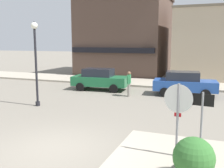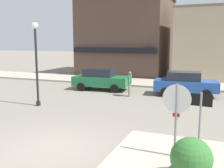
{
  "view_description": "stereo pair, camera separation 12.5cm",
  "coord_description": "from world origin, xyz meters",
  "views": [
    {
      "loc": [
        4.73,
        -6.87,
        3.45
      ],
      "look_at": [
        0.36,
        4.5,
        1.5
      ],
      "focal_mm": 42.0,
      "sensor_mm": 36.0,
      "label": 1
    },
    {
      "loc": [
        4.84,
        -6.83,
        3.45
      ],
      "look_at": [
        0.36,
        4.5,
        1.5
      ],
      "focal_mm": 42.0,
      "sensor_mm": 36.0,
      "label": 2
    }
  ],
  "objects": [
    {
      "name": "ground_plane",
      "position": [
        0.0,
        0.0,
        0.0
      ],
      "size": [
        160.0,
        160.0,
        0.0
      ],
      "primitive_type": "plane",
      "color": "gray"
    },
    {
      "name": "kerb_far",
      "position": [
        0.0,
        14.51,
        0.07
      ],
      "size": [
        80.0,
        4.0,
        0.15
      ],
      "primitive_type": "cube",
      "color": "#A89E8C",
      "rests_on": "ground"
    },
    {
      "name": "stop_sign",
      "position": [
        3.88,
        0.59,
        1.52
      ],
      "size": [
        0.82,
        0.11,
        2.3
      ],
      "color": "gray",
      "rests_on": "ground"
    },
    {
      "name": "one_way_sign",
      "position": [
        4.54,
        0.58,
        1.33
      ],
      "size": [
        0.6,
        0.08,
        2.1
      ],
      "color": "gray",
      "rests_on": "ground"
    },
    {
      "name": "planter",
      "position": [
        4.44,
        -0.68,
        0.56
      ],
      "size": [
        1.1,
        1.1,
        1.23
      ],
      "color": "gray",
      "rests_on": "ground"
    },
    {
      "name": "lamp_post",
      "position": [
        -4.09,
        4.73,
        2.96
      ],
      "size": [
        0.36,
        0.36,
        4.54
      ],
      "color": "black",
      "rests_on": "ground"
    },
    {
      "name": "parked_car_nearest",
      "position": [
        -2.85,
        10.4,
        0.81
      ],
      "size": [
        4.13,
        2.14,
        1.56
      ],
      "color": "#1E6B3D",
      "rests_on": "ground"
    },
    {
      "name": "parked_car_second",
      "position": [
        3.08,
        10.56,
        0.81
      ],
      "size": [
        4.16,
        2.19,
        1.56
      ],
      "color": "#234C9E",
      "rests_on": "ground"
    },
    {
      "name": "pedestrian_crossing_near",
      "position": [
        -0.19,
        8.95,
        0.87
      ],
      "size": [
        0.28,
        0.56,
        1.61
      ],
      "color": "gray",
      "rests_on": "ground"
    },
    {
      "name": "building_corner_shop",
      "position": [
        -4.25,
        20.74,
        4.12
      ],
      "size": [
        8.95,
        8.96,
        8.24
      ],
      "color": "brown",
      "rests_on": "ground"
    },
    {
      "name": "building_storefront_left_near",
      "position": [
        5.24,
        19.2,
        3.26
      ],
      "size": [
        7.98,
        6.17,
        6.5
      ],
      "color": "tan",
      "rests_on": "ground"
    }
  ]
}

